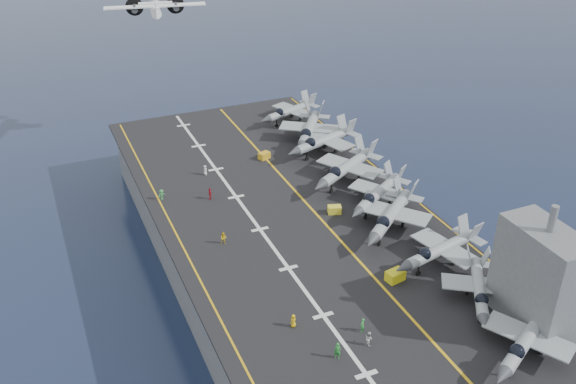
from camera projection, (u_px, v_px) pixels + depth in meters
name	position (u px, v px, depth m)	size (l,w,h in m)	color
ground	(299.00, 279.00, 96.34)	(500.00, 500.00, 0.00)	#142135
hull	(299.00, 252.00, 93.91)	(36.00, 90.00, 10.00)	#56595E
flight_deck	(299.00, 222.00, 91.39)	(38.00, 92.00, 0.40)	black
foul_line	(318.00, 216.00, 92.32)	(0.35, 90.00, 0.02)	gold
landing_centerline	(260.00, 229.00, 89.20)	(0.50, 90.00, 0.02)	silver
deck_edge_port	(183.00, 247.00, 85.39)	(0.25, 90.00, 0.02)	gold
deck_edge_stbd	(410.00, 195.00, 97.70)	(0.25, 90.00, 0.02)	gold
island_superstructure	(542.00, 266.00, 68.78)	(5.00, 10.00, 15.00)	#56595E
fighter_jet_0	(527.00, 338.00, 66.39)	(16.52, 14.69, 4.79)	gray
fighter_jet_1	(479.00, 287.00, 74.24)	(14.16, 15.38, 4.44)	gray
fighter_jet_2	(442.00, 248.00, 80.79)	(15.67, 12.12, 4.86)	#98A1A9
fighter_jet_3	(391.00, 213.00, 87.82)	(18.34, 17.59, 5.32)	#8F98A0
fighter_jet_4	(379.00, 192.00, 93.45)	(17.01, 15.62, 4.91)	gray
fighter_jet_5	(347.00, 166.00, 100.15)	(18.89, 17.01, 5.47)	#9099A0
fighter_jet_6	(324.00, 139.00, 109.45)	(17.26, 14.17, 5.16)	#9198A0
fighter_jet_7	(309.00, 128.00, 113.20)	(17.97, 19.35, 5.59)	gray
fighter_jet_8	(291.00, 110.00, 121.93)	(15.69, 13.09, 4.65)	#9AA3AA
tow_cart_a	(395.00, 276.00, 78.68)	(2.48, 1.85, 1.35)	yellow
tow_cart_b	(334.00, 210.00, 92.82)	(2.19, 1.77, 1.14)	yellow
tow_cart_c	(264.00, 156.00, 108.54)	(2.20, 1.81, 1.13)	gold
crew_0	(293.00, 321.00, 71.15)	(1.14, 0.93, 1.63)	gold
crew_1	(338.00, 351.00, 66.76)	(1.40, 1.36, 1.96)	#268C33
crew_2	(224.00, 238.00, 85.65)	(1.27, 1.11, 1.76)	yellow
crew_3	(162.00, 195.00, 96.15)	(1.19, 0.99, 1.69)	green
crew_4	(210.00, 194.00, 96.27)	(1.17, 1.33, 1.86)	#A5121F
crew_5	(205.00, 170.00, 103.24)	(0.97, 1.16, 1.66)	silver
crew_6	(362.00, 325.00, 70.43)	(1.25, 1.22, 1.75)	green
crew_7	(369.00, 338.00, 68.60)	(0.74, 1.06, 1.71)	silver
transport_plane	(156.00, 12.00, 125.47)	(21.72, 16.80, 4.62)	silver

